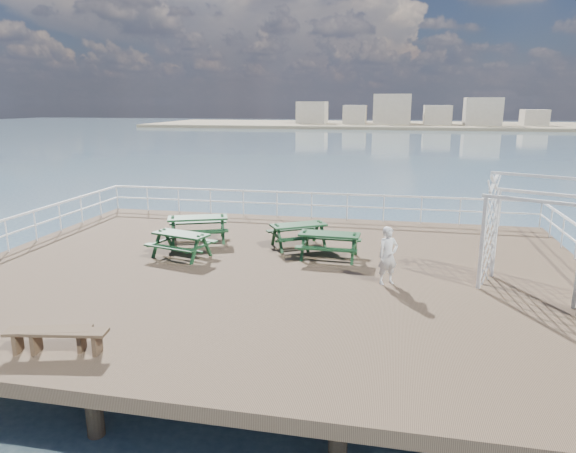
{
  "coord_description": "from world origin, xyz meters",
  "views": [
    {
      "loc": [
        3.28,
        -13.81,
        4.72
      ],
      "look_at": [
        0.26,
        0.75,
        1.1
      ],
      "focal_mm": 32.0,
      "sensor_mm": 36.0,
      "label": 1
    }
  ],
  "objects_px": {
    "picnic_table_b": "(329,240)",
    "flat_bench_near": "(49,334)",
    "picnic_table_a": "(198,223)",
    "person": "(388,256)",
    "picnic_table_d": "(181,240)",
    "trellis_arbor": "(534,241)",
    "picnic_table_c": "(299,230)",
    "flat_bench_far": "(66,336)"
  },
  "relations": [
    {
      "from": "picnic_table_a",
      "to": "flat_bench_far",
      "type": "height_order",
      "value": "picnic_table_a"
    },
    {
      "from": "picnic_table_c",
      "to": "trellis_arbor",
      "type": "xyz_separation_m",
      "value": [
        6.56,
        -2.84,
        0.76
      ]
    },
    {
      "from": "flat_bench_far",
      "to": "picnic_table_b",
      "type": "bearing_deg",
      "value": 50.35
    },
    {
      "from": "picnic_table_d",
      "to": "person",
      "type": "height_order",
      "value": "person"
    },
    {
      "from": "picnic_table_b",
      "to": "flat_bench_near",
      "type": "xyz_separation_m",
      "value": [
        -4.54,
        -7.18,
        -0.23
      ]
    },
    {
      "from": "picnic_table_a",
      "to": "flat_bench_near",
      "type": "bearing_deg",
      "value": -110.09
    },
    {
      "from": "picnic_table_c",
      "to": "trellis_arbor",
      "type": "height_order",
      "value": "trellis_arbor"
    },
    {
      "from": "picnic_table_d",
      "to": "person",
      "type": "distance_m",
      "value": 6.45
    },
    {
      "from": "flat_bench_near",
      "to": "flat_bench_far",
      "type": "relative_size",
      "value": 1.01
    },
    {
      "from": "picnic_table_b",
      "to": "flat_bench_far",
      "type": "bearing_deg",
      "value": -118.09
    },
    {
      "from": "picnic_table_c",
      "to": "flat_bench_far",
      "type": "relative_size",
      "value": 1.42
    },
    {
      "from": "picnic_table_c",
      "to": "flat_bench_far",
      "type": "height_order",
      "value": "picnic_table_c"
    },
    {
      "from": "picnic_table_d",
      "to": "flat_bench_far",
      "type": "relative_size",
      "value": 1.28
    },
    {
      "from": "picnic_table_b",
      "to": "picnic_table_c",
      "type": "relative_size",
      "value": 0.82
    },
    {
      "from": "picnic_table_b",
      "to": "flat_bench_near",
      "type": "relative_size",
      "value": 1.15
    },
    {
      "from": "trellis_arbor",
      "to": "person",
      "type": "xyz_separation_m",
      "value": [
        -3.59,
        -0.2,
        -0.55
      ]
    },
    {
      "from": "flat_bench_far",
      "to": "flat_bench_near",
      "type": "bearing_deg",
      "value": 170.52
    },
    {
      "from": "picnic_table_d",
      "to": "trellis_arbor",
      "type": "bearing_deg",
      "value": 9.6
    },
    {
      "from": "picnic_table_a",
      "to": "trellis_arbor",
      "type": "relative_size",
      "value": 0.83
    },
    {
      "from": "picnic_table_c",
      "to": "picnic_table_d",
      "type": "height_order",
      "value": "picnic_table_c"
    },
    {
      "from": "picnic_table_a",
      "to": "trellis_arbor",
      "type": "distance_m",
      "value": 10.51
    },
    {
      "from": "flat_bench_near",
      "to": "trellis_arbor",
      "type": "xyz_separation_m",
      "value": [
        9.93,
        5.41,
        0.98
      ]
    },
    {
      "from": "flat_bench_far",
      "to": "picnic_table_a",
      "type": "bearing_deg",
      "value": 84.21
    },
    {
      "from": "flat_bench_near",
      "to": "trellis_arbor",
      "type": "bearing_deg",
      "value": 12.63
    },
    {
      "from": "picnic_table_a",
      "to": "person",
      "type": "distance_m",
      "value": 7.18
    },
    {
      "from": "picnic_table_a",
      "to": "trellis_arbor",
      "type": "xyz_separation_m",
      "value": [
        10.1,
        -2.84,
        0.7
      ]
    },
    {
      "from": "picnic_table_b",
      "to": "picnic_table_d",
      "type": "distance_m",
      "value": 4.6
    },
    {
      "from": "trellis_arbor",
      "to": "person",
      "type": "relative_size",
      "value": 1.92
    },
    {
      "from": "picnic_table_a",
      "to": "picnic_table_c",
      "type": "bearing_deg",
      "value": -21.19
    },
    {
      "from": "picnic_table_c",
      "to": "person",
      "type": "distance_m",
      "value": 4.26
    },
    {
      "from": "picnic_table_d",
      "to": "flat_bench_near",
      "type": "bearing_deg",
      "value": -74.82
    },
    {
      "from": "picnic_table_a",
      "to": "picnic_table_c",
      "type": "distance_m",
      "value": 3.54
    },
    {
      "from": "picnic_table_b",
      "to": "trellis_arbor",
      "type": "height_order",
      "value": "trellis_arbor"
    },
    {
      "from": "picnic_table_b",
      "to": "flat_bench_far",
      "type": "xyz_separation_m",
      "value": [
        -4.17,
        -7.18,
        -0.23
      ]
    },
    {
      "from": "picnic_table_d",
      "to": "trellis_arbor",
      "type": "distance_m",
      "value": 10.0
    },
    {
      "from": "picnic_table_b",
      "to": "flat_bench_far",
      "type": "relative_size",
      "value": 1.16
    },
    {
      "from": "picnic_table_b",
      "to": "picnic_table_c",
      "type": "height_order",
      "value": "picnic_table_b"
    },
    {
      "from": "picnic_table_a",
      "to": "flat_bench_near",
      "type": "relative_size",
      "value": 1.5
    },
    {
      "from": "picnic_table_b",
      "to": "flat_bench_far",
      "type": "distance_m",
      "value": 8.31
    },
    {
      "from": "trellis_arbor",
      "to": "person",
      "type": "height_order",
      "value": "trellis_arbor"
    },
    {
      "from": "picnic_table_a",
      "to": "picnic_table_b",
      "type": "height_order",
      "value": "picnic_table_a"
    },
    {
      "from": "person",
      "to": "picnic_table_a",
      "type": "bearing_deg",
      "value": 123.58
    }
  ]
}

